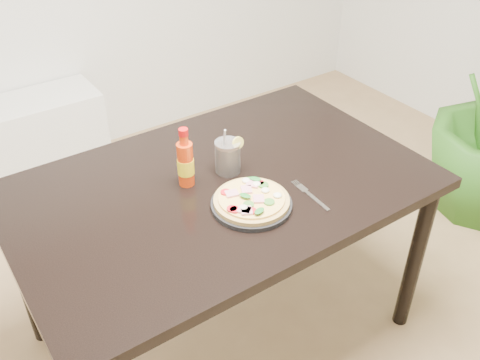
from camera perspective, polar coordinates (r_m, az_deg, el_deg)
dining_table at (r=1.86m, az=-2.09°, el=-2.34°), size 1.40×0.90×0.75m
plate at (r=1.70m, az=1.23°, el=-2.62°), size 0.26×0.26×0.02m
pizza at (r=1.69m, az=1.23°, el=-2.08°), size 0.24×0.24×0.03m
hot_sauce_bottle at (r=1.77m, az=-5.83°, el=1.83°), size 0.06×0.06×0.21m
cola_cup at (r=1.84m, az=-1.31°, el=2.43°), size 0.10×0.09×0.18m
fork at (r=1.77m, az=7.40°, el=-1.54°), size 0.03×0.19×0.00m
plant_pot at (r=3.14m, az=24.26°, el=-0.90°), size 0.28×0.28×0.22m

